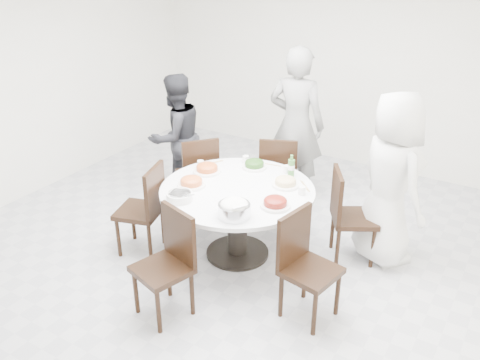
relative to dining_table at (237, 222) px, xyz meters
The scene contains 23 objects.
floor 0.40m from the dining_table, 66.91° to the right, with size 6.00×6.00×0.01m, color #B7B7BC.
wall_back 3.06m from the dining_table, 89.03° to the left, with size 6.00×0.01×2.80m, color white.
wall_left 3.13m from the dining_table, behind, with size 0.01×6.00×2.80m, color white.
dining_table is the anchor object (origin of this frame).
chair_ne 1.15m from the dining_table, 28.56° to the left, with size 0.42×0.42×0.95m, color black.
chair_n 1.07m from the dining_table, 95.09° to the left, with size 0.42×0.42×0.95m, color black.
chair_nw 1.05m from the dining_table, 148.11° to the left, with size 0.42×0.42×0.95m, color black.
chair_sw 1.00m from the dining_table, 153.56° to the right, with size 0.42×0.42×0.95m, color black.
chair_s 1.10m from the dining_table, 93.05° to the right, with size 0.42×0.42×0.95m, color black.
chair_se 1.12m from the dining_table, 25.33° to the right, with size 0.42×0.42×0.95m, color black.
diner_right 1.53m from the dining_table, 29.79° to the left, with size 0.84×0.55×1.72m, color silver.
diner_middle 1.58m from the dining_table, 93.52° to the left, with size 0.68×0.45×1.87m, color black.
diner_left 1.59m from the dining_table, 150.12° to the left, with size 0.74×0.58×1.53m, color black.
dish_greens 0.65m from the dining_table, 101.23° to the left, with size 0.26×0.26×0.07m, color white.
dish_pale 0.62m from the dining_table, 37.87° to the left, with size 0.26×0.26×0.07m, color white.
dish_orange 0.64m from the dining_table, 161.21° to the left, with size 0.28×0.28×0.08m, color white.
dish_redbrown 0.65m from the dining_table, 15.62° to the right, with size 0.27×0.27×0.07m, color white.
dish_tofu 0.61m from the dining_table, 155.53° to the right, with size 0.27×0.27×0.07m, color white.
rice_bowl 0.70m from the dining_table, 61.15° to the right, with size 0.28×0.28×0.12m, color silver.
soup_bowl 0.71m from the dining_table, 124.68° to the right, with size 0.24×0.24×0.07m, color white.
beverage_bottle 0.78m from the dining_table, 58.46° to the left, with size 0.07×0.07×0.23m, color #37712D.
tea_cups 0.77m from the dining_table, 90.75° to the left, with size 0.07×0.07×0.08m, color white.
chopsticks 0.79m from the dining_table, 87.39° to the left, with size 0.24×0.04×0.01m, color tan, non-canonical shape.
Camera 1 is at (2.25, -3.61, 2.94)m, focal length 38.00 mm.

